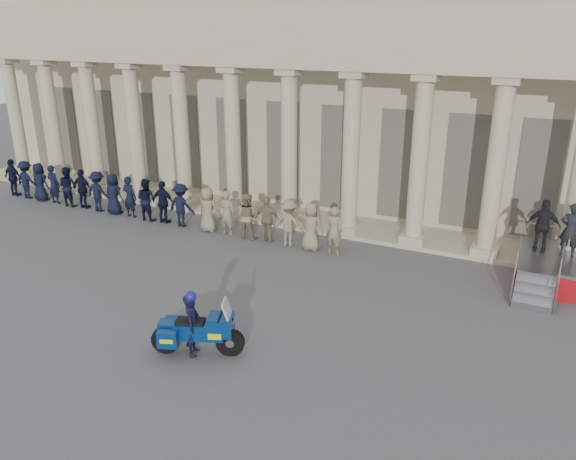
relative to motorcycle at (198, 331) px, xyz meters
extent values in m
plane|color=#474749|center=(-0.95, 1.71, -0.66)|extent=(90.00, 90.00, 0.00)
cube|color=tan|center=(-0.95, 16.71, 3.84)|extent=(40.00, 10.00, 9.00)
cube|color=tan|center=(-0.95, 10.51, -0.58)|extent=(40.00, 2.60, 0.15)
cube|color=tan|center=(-0.95, 9.71, 6.13)|extent=(35.80, 1.00, 1.00)
cube|color=tan|center=(-0.95, 9.71, 7.23)|extent=(35.80, 1.00, 1.20)
cube|color=tan|center=(-17.85, 9.71, -0.36)|extent=(0.90, 0.90, 0.30)
cylinder|color=tan|center=(-17.85, 9.71, 2.59)|extent=(0.64, 0.64, 5.60)
cube|color=tan|center=(-17.85, 9.71, 5.51)|extent=(0.85, 0.85, 0.24)
cube|color=tan|center=(-15.25, 9.71, -0.36)|extent=(0.90, 0.90, 0.30)
cylinder|color=tan|center=(-15.25, 9.71, 2.59)|extent=(0.64, 0.64, 5.60)
cube|color=tan|center=(-15.25, 9.71, 5.51)|extent=(0.85, 0.85, 0.24)
cube|color=tan|center=(-12.65, 9.71, -0.36)|extent=(0.90, 0.90, 0.30)
cylinder|color=tan|center=(-12.65, 9.71, 2.59)|extent=(0.64, 0.64, 5.60)
cube|color=tan|center=(-12.65, 9.71, 5.51)|extent=(0.85, 0.85, 0.24)
cube|color=tan|center=(-10.05, 9.71, -0.36)|extent=(0.90, 0.90, 0.30)
cylinder|color=tan|center=(-10.05, 9.71, 2.59)|extent=(0.64, 0.64, 5.60)
cube|color=tan|center=(-10.05, 9.71, 5.51)|extent=(0.85, 0.85, 0.24)
cube|color=tan|center=(-7.45, 9.71, -0.36)|extent=(0.90, 0.90, 0.30)
cylinder|color=tan|center=(-7.45, 9.71, 2.59)|extent=(0.64, 0.64, 5.60)
cube|color=tan|center=(-7.45, 9.71, 5.51)|extent=(0.85, 0.85, 0.24)
cube|color=tan|center=(-4.85, 9.71, -0.36)|extent=(0.90, 0.90, 0.30)
cylinder|color=tan|center=(-4.85, 9.71, 2.59)|extent=(0.64, 0.64, 5.60)
cube|color=tan|center=(-4.85, 9.71, 5.51)|extent=(0.85, 0.85, 0.24)
cube|color=tan|center=(-2.25, 9.71, -0.36)|extent=(0.90, 0.90, 0.30)
cylinder|color=tan|center=(-2.25, 9.71, 2.59)|extent=(0.64, 0.64, 5.60)
cube|color=tan|center=(-2.25, 9.71, 5.51)|extent=(0.85, 0.85, 0.24)
cube|color=tan|center=(0.35, 9.71, -0.36)|extent=(0.90, 0.90, 0.30)
cylinder|color=tan|center=(0.35, 9.71, 2.59)|extent=(0.64, 0.64, 5.60)
cube|color=tan|center=(0.35, 9.71, 5.51)|extent=(0.85, 0.85, 0.24)
cube|color=tan|center=(2.95, 9.71, -0.36)|extent=(0.90, 0.90, 0.30)
cylinder|color=tan|center=(2.95, 9.71, 2.59)|extent=(0.64, 0.64, 5.60)
cube|color=tan|center=(2.95, 9.71, 5.51)|extent=(0.85, 0.85, 0.24)
cube|color=tan|center=(5.55, 9.71, -0.36)|extent=(0.90, 0.90, 0.30)
cylinder|color=tan|center=(5.55, 9.71, 2.59)|extent=(0.64, 0.64, 5.60)
cube|color=tan|center=(5.55, 9.71, 5.51)|extent=(0.85, 0.85, 0.24)
cube|color=tan|center=(8.15, 9.71, -0.36)|extent=(0.90, 0.90, 0.30)
cube|color=black|center=(-16.55, 11.73, 1.89)|extent=(1.30, 0.12, 4.20)
cube|color=black|center=(-13.95, 11.73, 1.89)|extent=(1.30, 0.12, 4.20)
cube|color=black|center=(-11.35, 11.73, 1.89)|extent=(1.30, 0.12, 4.20)
cube|color=black|center=(-8.75, 11.73, 1.89)|extent=(1.30, 0.12, 4.20)
cube|color=black|center=(-6.15, 11.73, 1.89)|extent=(1.30, 0.12, 4.20)
cube|color=black|center=(-3.55, 11.73, 1.89)|extent=(1.30, 0.12, 4.20)
cube|color=black|center=(-0.95, 11.73, 1.89)|extent=(1.30, 0.12, 4.20)
cube|color=black|center=(1.65, 11.73, 1.89)|extent=(1.30, 0.12, 4.20)
cube|color=black|center=(4.25, 11.73, 1.89)|extent=(1.30, 0.12, 4.20)
cube|color=black|center=(6.85, 11.73, 1.89)|extent=(1.30, 0.12, 4.20)
imported|color=black|center=(-16.08, 7.65, 0.24)|extent=(1.06, 0.44, 1.81)
imported|color=black|center=(-15.17, 7.65, 0.24)|extent=(1.17, 0.67, 1.81)
imported|color=black|center=(-14.27, 7.65, 0.24)|extent=(0.88, 0.57, 1.81)
imported|color=black|center=(-13.37, 7.65, 0.24)|extent=(0.66, 0.43, 1.81)
imported|color=black|center=(-12.47, 7.65, 0.24)|extent=(0.88, 0.68, 1.81)
imported|color=black|center=(-11.56, 7.65, 0.24)|extent=(1.06, 0.44, 1.81)
imported|color=black|center=(-10.66, 7.65, 0.24)|extent=(1.17, 0.67, 1.81)
imported|color=black|center=(-9.76, 7.65, 0.24)|extent=(0.88, 0.57, 1.81)
imported|color=black|center=(-8.85, 7.65, 0.24)|extent=(0.66, 0.43, 1.81)
imported|color=black|center=(-7.95, 7.65, 0.24)|extent=(0.88, 0.68, 1.81)
imported|color=black|center=(-7.05, 7.65, 0.24)|extent=(1.06, 0.44, 1.81)
imported|color=black|center=(-6.15, 7.65, 0.24)|extent=(1.17, 0.67, 1.81)
imported|color=#817359|center=(-4.84, 7.65, 0.24)|extent=(0.88, 0.57, 1.81)
imported|color=#817359|center=(-3.94, 7.65, 0.24)|extent=(0.66, 0.43, 1.81)
imported|color=#817359|center=(-3.04, 7.65, 0.24)|extent=(0.88, 0.68, 1.81)
imported|color=#817359|center=(-2.14, 7.65, 0.24)|extent=(1.06, 0.44, 1.81)
imported|color=#817359|center=(-1.23, 7.65, 0.24)|extent=(1.17, 0.67, 1.81)
imported|color=#817359|center=(-0.33, 7.65, 0.24)|extent=(0.88, 0.57, 1.81)
imported|color=#817359|center=(0.57, 7.65, 0.24)|extent=(0.66, 0.43, 1.81)
cube|color=maroon|center=(6.79, 8.69, -0.28)|extent=(0.04, 3.06, 0.77)
cube|color=gray|center=(7.37, 6.26, -0.55)|extent=(1.10, 0.28, 0.22)
cube|color=gray|center=(7.37, 6.54, -0.33)|extent=(1.10, 0.28, 0.22)
cube|color=gray|center=(7.37, 6.82, -0.12)|extent=(1.10, 0.28, 0.22)
cube|color=gray|center=(7.37, 7.10, 0.10)|extent=(1.10, 0.28, 0.22)
imported|color=black|center=(7.31, 8.89, 1.09)|extent=(1.03, 0.43, 1.76)
imported|color=black|center=(8.11, 8.89, 1.09)|extent=(0.64, 0.42, 1.76)
cylinder|color=black|center=(0.74, 0.30, -0.30)|extent=(0.73, 0.42, 0.73)
cylinder|color=black|center=(-0.78, -0.32, -0.30)|extent=(0.73, 0.42, 0.73)
cube|color=navy|center=(0.03, 0.01, 0.02)|extent=(1.35, 0.91, 0.42)
cube|color=navy|center=(0.54, 0.22, 0.20)|extent=(0.78, 0.76, 0.49)
cube|color=silver|center=(0.54, 0.22, -0.06)|extent=(0.35, 0.40, 0.13)
cube|color=#B2BFCC|center=(0.71, 0.29, 0.57)|extent=(0.40, 0.55, 0.59)
cube|color=black|center=(-0.17, -0.07, 0.24)|extent=(0.80, 0.62, 0.11)
cube|color=navy|center=(-0.73, -0.30, 0.11)|extent=(0.50, 0.49, 0.24)
cube|color=navy|center=(-0.50, -0.59, -0.06)|extent=(0.55, 0.41, 0.44)
cube|color=#BCE40C|center=(-0.50, -0.59, -0.06)|extent=(0.41, 0.37, 0.11)
cube|color=navy|center=(-0.76, 0.07, -0.06)|extent=(0.55, 0.41, 0.44)
cube|color=#BCE40C|center=(-0.76, 0.07, -0.06)|extent=(0.41, 0.37, 0.11)
cylinder|color=silver|center=(-0.58, 0.05, -0.33)|extent=(0.65, 0.35, 0.11)
cylinder|color=black|center=(0.54, 0.22, 0.46)|extent=(0.33, 0.73, 0.04)
imported|color=black|center=(-0.12, -0.05, 0.17)|extent=(0.60, 0.71, 1.66)
sphere|color=navy|center=(-0.12, -0.05, 0.95)|extent=(0.28, 0.28, 0.28)
camera|label=1|loc=(7.46, -10.01, 7.20)|focal=35.00mm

